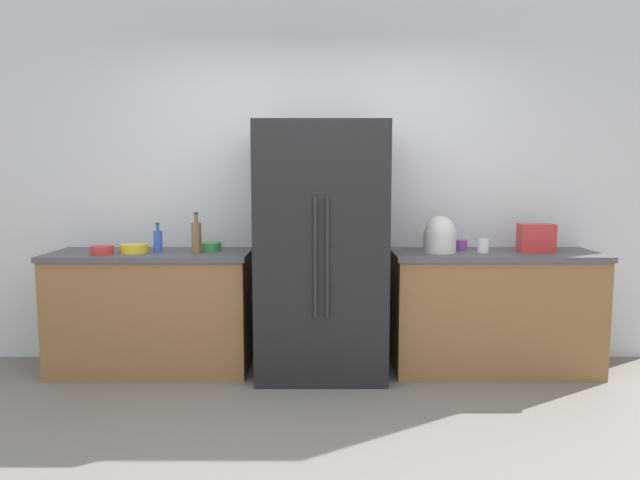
% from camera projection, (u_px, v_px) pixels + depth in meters
% --- Properties ---
extents(ground_plane, '(10.61, 10.61, 0.00)m').
position_uv_depth(ground_plane, '(318.00, 464.00, 2.91)').
color(ground_plane, slate).
extents(kitchen_back_panel, '(5.30, 0.10, 2.93)m').
position_uv_depth(kitchen_back_panel, '(319.00, 174.00, 4.53)').
color(kitchen_back_panel, silver).
rests_on(kitchen_back_panel, ground_plane).
extents(counter_left, '(1.47, 0.60, 0.89)m').
position_uv_depth(counter_left, '(153.00, 311.00, 4.30)').
color(counter_left, olive).
rests_on(counter_left, ground_plane).
extents(counter_right, '(1.52, 0.60, 0.89)m').
position_uv_depth(counter_right, '(494.00, 311.00, 4.30)').
color(counter_right, olive).
rests_on(counter_right, ground_plane).
extents(refrigerator, '(0.92, 0.72, 1.83)m').
position_uv_depth(refrigerator, '(322.00, 251.00, 4.18)').
color(refrigerator, black).
rests_on(refrigerator, ground_plane).
extents(toaster, '(0.25, 0.14, 0.21)m').
position_uv_depth(toaster, '(537.00, 238.00, 4.25)').
color(toaster, red).
rests_on(toaster, counter_right).
extents(rice_cooker, '(0.24, 0.24, 0.27)m').
position_uv_depth(rice_cooker, '(441.00, 236.00, 4.21)').
color(rice_cooker, silver).
rests_on(rice_cooker, counter_right).
extents(bottle_a, '(0.07, 0.07, 0.30)m').
position_uv_depth(bottle_a, '(197.00, 237.00, 4.20)').
color(bottle_a, brown).
rests_on(bottle_a, counter_left).
extents(bottle_b, '(0.06, 0.06, 0.22)m').
position_uv_depth(bottle_b, '(159.00, 241.00, 4.24)').
color(bottle_b, blue).
rests_on(bottle_b, counter_left).
extents(cup_a, '(0.08, 0.08, 0.10)m').
position_uv_depth(cup_a, '(484.00, 246.00, 4.21)').
color(cup_a, white).
rests_on(cup_a, counter_right).
extents(cup_b, '(0.09, 0.09, 0.07)m').
position_uv_depth(cup_b, '(462.00, 245.00, 4.37)').
color(cup_b, purple).
rests_on(cup_b, counter_right).
extents(bowl_a, '(0.17, 0.17, 0.06)m').
position_uv_depth(bowl_a, '(211.00, 246.00, 4.35)').
color(bowl_a, green).
rests_on(bowl_a, counter_left).
extents(bowl_b, '(0.20, 0.20, 0.06)m').
position_uv_depth(bowl_b, '(135.00, 249.00, 4.19)').
color(bowl_b, yellow).
rests_on(bowl_b, counter_left).
extents(bowl_c, '(0.16, 0.16, 0.06)m').
position_uv_depth(bowl_c, '(103.00, 250.00, 4.13)').
color(bowl_c, red).
rests_on(bowl_c, counter_left).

